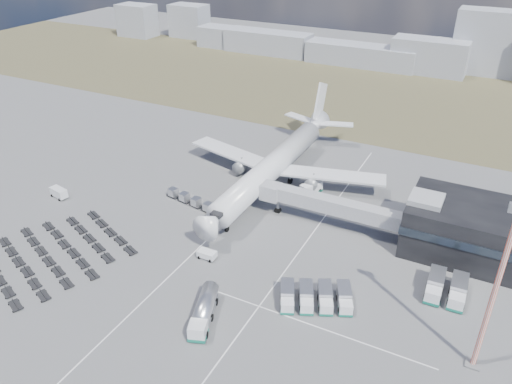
% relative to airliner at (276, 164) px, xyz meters
% --- Properties ---
extents(ground, '(420.00, 420.00, 0.00)m').
position_rel_airliner_xyz_m(ground, '(0.00, -32.38, -5.29)').
color(ground, '#565659').
rests_on(ground, ground).
extents(grass_strip, '(420.00, 90.00, 0.01)m').
position_rel_airliner_xyz_m(grass_strip, '(0.00, 77.62, -5.29)').
color(grass_strip, '#4D452E').
rests_on(grass_strip, ground).
extents(lane_markings, '(47.12, 110.00, 0.01)m').
position_rel_airliner_xyz_m(lane_markings, '(9.77, -29.38, -5.29)').
color(lane_markings, silver).
rests_on(lane_markings, ground).
extents(terminal, '(30.40, 16.40, 11.00)m').
position_rel_airliner_xyz_m(terminal, '(47.77, -8.41, -0.04)').
color(terminal, black).
rests_on(terminal, ground).
extents(jet_bridge, '(30.30, 3.80, 7.05)m').
position_rel_airliner_xyz_m(jet_bridge, '(15.90, -11.95, -0.24)').
color(jet_bridge, '#939399').
rests_on(jet_bridge, ground).
extents(airliner, '(51.59, 64.53, 17.62)m').
position_rel_airliner_xyz_m(airliner, '(0.00, 0.00, 0.00)').
color(airliner, silver).
rests_on(airliner, ground).
extents(skyline, '(298.29, 25.25, 24.55)m').
position_rel_airliner_xyz_m(skyline, '(28.47, 118.14, 3.57)').
color(skyline, '#9497A2').
rests_on(skyline, ground).
extents(fuel_tanker, '(6.27, 11.30, 3.56)m').
position_rel_airliner_xyz_m(fuel_tanker, '(9.45, -47.05, -3.51)').
color(fuel_tanker, silver).
rests_on(fuel_tanker, ground).
extents(pushback_tug, '(3.53, 2.02, 1.55)m').
position_rel_airliner_xyz_m(pushback_tug, '(1.20, -32.98, -4.52)').
color(pushback_tug, silver).
rests_on(pushback_tug, ground).
extents(utility_van, '(4.64, 2.76, 2.31)m').
position_rel_airliner_xyz_m(utility_van, '(-41.34, -28.88, -4.14)').
color(utility_van, silver).
rests_on(utility_van, ground).
extents(catering_truck, '(4.28, 6.13, 2.60)m').
position_rel_airliner_xyz_m(catering_truck, '(9.62, -0.86, -3.96)').
color(catering_truck, silver).
rests_on(catering_truck, ground).
extents(service_trucks_near, '(13.36, 10.72, 2.61)m').
position_rel_airliner_xyz_m(service_trucks_near, '(24.09, -35.39, -3.87)').
color(service_trucks_near, silver).
rests_on(service_trucks_near, ground).
extents(service_trucks_far, '(6.65, 7.86, 3.07)m').
position_rel_airliner_xyz_m(service_trucks_far, '(43.18, -23.49, -3.63)').
color(service_trucks_far, silver).
rests_on(service_trucks_far, ground).
extents(uld_row, '(17.34, 4.74, 1.90)m').
position_rel_airliner_xyz_m(uld_row, '(-11.04, -17.96, -4.16)').
color(uld_row, black).
rests_on(uld_row, ground).
extents(baggage_dollies, '(30.25, 30.53, 0.75)m').
position_rel_airliner_xyz_m(baggage_dollies, '(-25.77, -45.25, -4.92)').
color(baggage_dollies, black).
rests_on(baggage_dollies, ground).
extents(floodlight_mast, '(2.55, 2.10, 27.17)m').
position_rel_airliner_xyz_m(floodlight_mast, '(49.21, -37.14, 8.33)').
color(floodlight_mast, red).
rests_on(floodlight_mast, ground).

